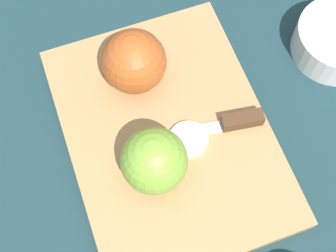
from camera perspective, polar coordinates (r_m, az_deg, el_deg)
ground_plane at (r=0.66m, az=0.00°, el=-1.44°), size 4.00×4.00×0.00m
cutting_board at (r=0.65m, az=0.00°, el=-1.08°), size 0.38×0.29×0.02m
apple_half_left at (r=0.64m, az=-4.18°, el=7.82°), size 0.09×0.09×0.09m
apple_half_right at (r=0.58m, az=-1.72°, el=-4.26°), size 0.09×0.09×0.09m
knife at (r=0.65m, az=8.11°, el=0.51°), size 0.03×0.14×0.02m
apple_slice at (r=0.64m, az=2.49°, el=-1.65°), size 0.05×0.05×0.01m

